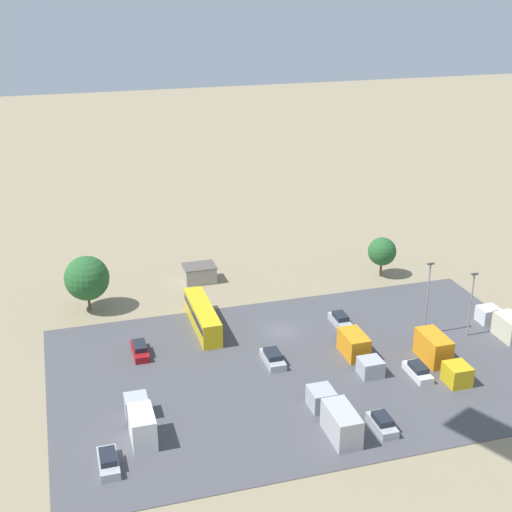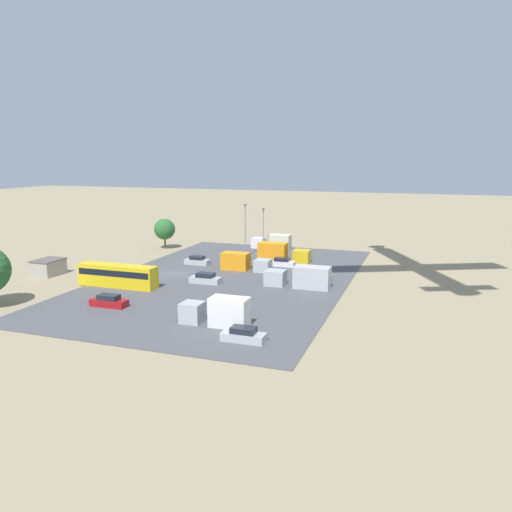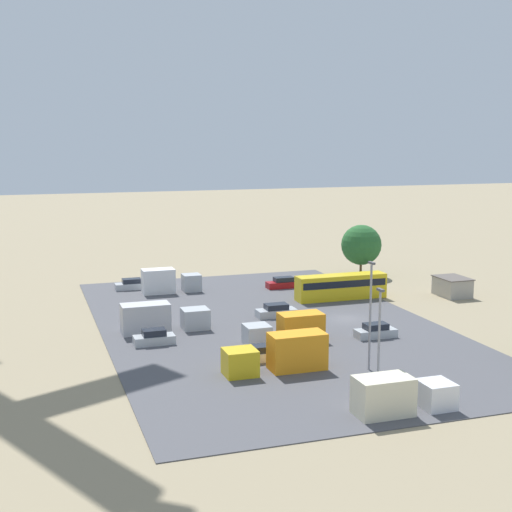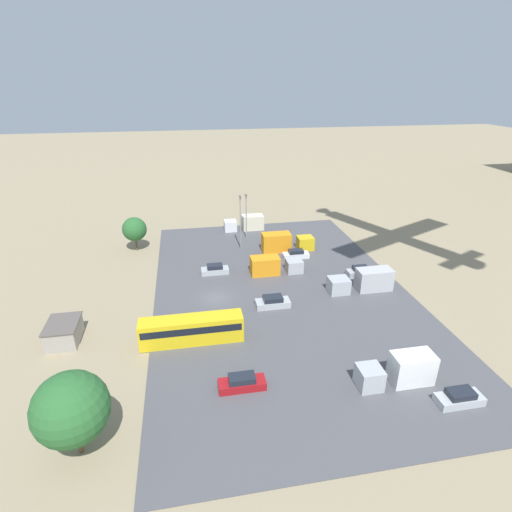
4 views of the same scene
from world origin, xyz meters
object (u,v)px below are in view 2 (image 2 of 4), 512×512
object	(u,v)px
parked_car_4	(244,335)
parked_truck_0	(274,242)
parked_car_3	(206,279)
parked_truck_3	(281,253)
bus	(118,275)
parked_car_1	(109,301)
parked_car_2	(197,261)
parked_car_5	(318,277)
parked_truck_2	(301,278)
parked_car_0	(282,262)
parked_truck_4	(219,312)
shed_building	(49,267)
parked_truck_1	(243,262)

from	to	relation	value
parked_car_4	parked_truck_0	size ratio (longest dim) A/B	0.57
parked_car_3	parked_truck_3	xyz separation A→B (m)	(-18.42, 6.22, 0.89)
bus	parked_car_1	world-z (taller)	bus
parked_car_2	parked_truck_3	bearing A→B (deg)	-61.93
parked_car_5	parked_truck_2	xyz separation A→B (m)	(4.51, -1.45, 0.80)
parked_car_0	parked_truck_4	distance (m)	31.93
shed_building	parked_truck_2	xyz separation A→B (m)	(-5.34, 39.91, 0.26)
parked_truck_0	parked_truck_2	bearing A→B (deg)	-155.58
parked_truck_3	parked_car_4	bearing A→B (deg)	10.85
parked_car_0	parked_car_3	size ratio (longest dim) A/B	0.96
parked_car_5	parked_truck_3	world-z (taller)	parked_truck_3
shed_building	parked_truck_3	bearing A→B (deg)	124.00
parked_car_2	parked_car_4	world-z (taller)	parked_car_2
parked_car_1	parked_truck_4	bearing A→B (deg)	-97.43
parked_car_0	parked_car_3	xyz separation A→B (m)	(15.03, -7.41, 0.03)
parked_car_4	bus	bearing A→B (deg)	59.63
parked_car_4	parked_car_3	bearing A→B (deg)	33.73
parked_car_4	parked_truck_3	world-z (taller)	parked_truck_3
parked_car_2	parked_car_3	distance (m)	13.35
parked_car_1	parked_car_0	bearing A→B (deg)	-24.92
parked_car_5	parked_truck_1	xyz separation A→B (m)	(-3.27, -13.25, 0.65)
bus	parked_truck_3	bearing A→B (deg)	144.75
parked_car_2	parked_truck_4	size ratio (longest dim) A/B	0.55
shed_building	parked_car_5	size ratio (longest dim) A/B	1.17
parked_car_3	parked_truck_3	size ratio (longest dim) A/B	0.50
bus	parked_truck_2	bearing A→B (deg)	107.94
parked_truck_2	parked_car_2	bearing A→B (deg)	65.99
parked_truck_4	parked_truck_0	bearing A→B (deg)	9.80
parked_truck_1	parked_truck_3	distance (m)	9.40
parked_car_0	parked_truck_1	bearing A→B (deg)	134.92
parked_car_5	parked_car_4	bearing A→B (deg)	176.11
parked_car_0	parked_car_2	xyz separation A→B (m)	(3.58, -14.27, 0.02)
parked_car_3	parked_car_4	size ratio (longest dim) A/B	1.03
parked_truck_1	parked_truck_2	world-z (taller)	parked_truck_2
parked_car_2	parked_truck_2	world-z (taller)	parked_truck_2
parked_car_4	parked_truck_0	xyz separation A→B (m)	(-50.90, -12.45, 0.73)
parked_car_2	parked_truck_4	xyz separation A→B (m)	(28.27, 16.24, 0.87)
parked_car_4	parked_truck_4	xyz separation A→B (m)	(-3.66, -4.30, 0.88)
parked_car_0	parked_car_3	distance (m)	16.76
parked_car_0	parked_car_4	xyz separation A→B (m)	(35.52, 6.26, 0.01)
parked_car_1	parked_car_4	world-z (taller)	parked_car_1
parked_truck_1	parked_truck_4	xyz separation A→B (m)	(26.72, 7.11, 0.20)
parked_truck_2	parked_truck_3	size ratio (longest dim) A/B	1.01
parked_car_5	parked_truck_1	distance (m)	13.66
parked_car_0	parked_truck_4	xyz separation A→B (m)	(31.85, 1.97, 0.89)
parked_truck_0	parked_truck_3	distance (m)	12.99
parked_truck_4	bus	bearing A→B (deg)	62.08
parked_car_2	parked_car_3	bearing A→B (deg)	-149.06
parked_truck_0	parked_car_1	bearing A→B (deg)	170.39
parked_car_4	parked_car_1	bearing A→B (deg)	74.10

